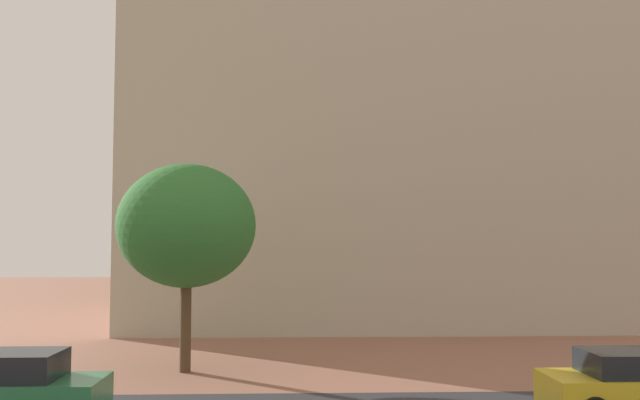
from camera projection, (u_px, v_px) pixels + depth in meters
name	position (u px, v px, depth m)	size (l,w,h in m)	color
landmark_building	(374.00, 127.00, 34.79)	(24.13, 14.88, 35.98)	#B2A893
car_green	(3.00, 388.00, 14.40)	(4.34, 1.92, 1.51)	#287042
car_yellow	(637.00, 384.00, 14.91)	(4.11, 1.98, 1.46)	gold
tree_curb_far	(187.00, 226.00, 20.09)	(4.21, 4.21, 6.32)	#4C3823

